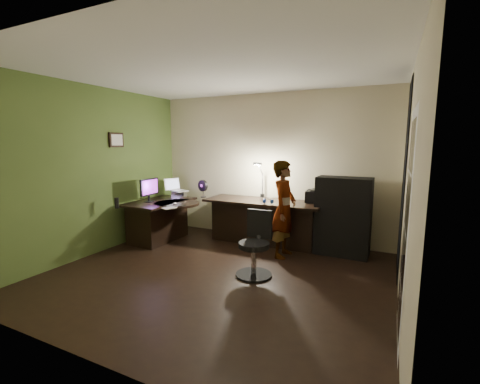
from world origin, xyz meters
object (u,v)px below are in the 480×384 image
at_px(desk_left, 160,221).
at_px(office_chair, 254,245).
at_px(desk_right, 263,222).
at_px(cabinet, 343,216).
at_px(monitor, 149,193).
at_px(person, 284,209).

height_order(desk_left, office_chair, office_chair).
relative_size(desk_left, office_chair, 1.46).
height_order(desk_left, desk_right, desk_right).
height_order(cabinet, office_chair, cabinet).
bearing_deg(monitor, desk_left, 47.60).
relative_size(cabinet, monitor, 2.72).
bearing_deg(office_chair, person, 82.41).
bearing_deg(cabinet, desk_right, -178.24).
bearing_deg(person, monitor, 98.71).
xyz_separation_m(cabinet, person, (-0.83, -0.48, 0.13)).
height_order(monitor, office_chair, monitor).
xyz_separation_m(desk_left, monitor, (-0.12, -0.14, 0.52)).
relative_size(monitor, person, 0.30).
xyz_separation_m(monitor, office_chair, (2.33, -0.61, -0.45)).
height_order(cabinet, monitor, cabinet).
relative_size(office_chair, person, 0.58).
distance_m(desk_left, person, 2.37).
height_order(desk_right, office_chair, office_chair).
relative_size(desk_right, office_chair, 2.36).
relative_size(desk_right, monitor, 4.50).
bearing_deg(person, office_chair, 174.33).
distance_m(office_chair, person, 0.99).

